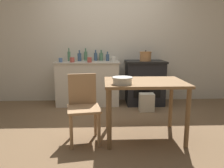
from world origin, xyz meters
TOP-DOWN VIEW (x-y plane):
  - ground_plane at (0.00, 0.00)m, footprint 14.00×14.00m
  - wall_back at (0.00, 1.58)m, footprint 8.00×0.07m
  - counter_cabinet at (-0.46, 1.27)m, footprint 1.27×0.58m
  - stove at (0.70, 1.25)m, footprint 0.78×0.64m
  - work_table at (0.38, -0.38)m, footprint 1.03×0.74m
  - chair at (-0.40, -0.44)m, footprint 0.46×0.46m
  - flour_sack at (0.65, 0.73)m, footprint 0.27×0.19m
  - stock_pot at (0.69, 1.17)m, footprint 0.23×0.23m
  - mixing_bowl_large at (0.08, -0.58)m, footprint 0.25×0.25m
  - bottle_far_left at (-0.63, 1.37)m, footprint 0.08×0.08m
  - bottle_left at (-0.05, 1.39)m, footprint 0.07×0.07m
  - bottle_mid_left at (-0.18, 1.47)m, footprint 0.08×0.08m
  - bottle_center_left at (-0.30, 1.45)m, footprint 0.07×0.07m
  - bottle_center at (-0.51, 1.46)m, footprint 0.07×0.07m
  - bottle_center_right at (-0.84, 1.40)m, footprint 0.06×0.06m
  - cup_mid_right at (-0.97, 1.13)m, footprint 0.07×0.07m
  - cup_right at (-0.40, 1.06)m, footprint 0.09×0.09m
  - cup_far_right at (0.06, 1.21)m, footprint 0.09×0.09m
  - cup_end_right at (-0.74, 1.10)m, footprint 0.09×0.09m

SIDE VIEW (x-z plane):
  - ground_plane at x=0.00m, z-range 0.00..0.00m
  - flour_sack at x=0.65m, z-range 0.00..0.33m
  - counter_cabinet at x=-0.46m, z-range 0.00..0.88m
  - stove at x=0.70m, z-range 0.00..0.89m
  - chair at x=-0.40m, z-range 0.04..0.89m
  - work_table at x=0.38m, z-range 0.27..1.03m
  - mixing_bowl_large at x=0.08m, z-range 0.77..0.86m
  - cup_mid_right at x=-0.97m, z-range 0.88..0.96m
  - cup_end_right at x=-0.74m, z-range 0.88..0.97m
  - cup_right at x=-0.40m, z-range 0.88..0.97m
  - cup_far_right at x=0.06m, z-range 0.88..0.98m
  - bottle_left at x=-0.05m, z-range 0.86..1.05m
  - bottle_far_left at x=-0.63m, z-range 0.85..1.07m
  - bottle_mid_left at x=-0.18m, z-range 0.85..1.07m
  - bottle_center_left at x=-0.30m, z-range 0.85..1.08m
  - bottle_center at x=-0.51m, z-range 0.85..1.11m
  - bottle_center_right at x=-0.84m, z-range 0.85..1.11m
  - stock_pot at x=0.69m, z-range 0.88..1.09m
  - wall_back at x=0.00m, z-range 0.00..2.55m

